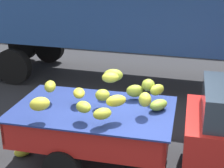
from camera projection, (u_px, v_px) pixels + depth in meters
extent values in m
cube|color=gray|center=(183.00, 53.00, 13.41)|extent=(80.00, 0.80, 0.16)
cube|color=#B21E19|center=(94.00, 133.00, 6.24)|extent=(2.83, 1.80, 0.08)
cube|color=#B21E19|center=(105.00, 103.00, 6.88)|extent=(2.75, 0.19, 0.44)
cube|color=#B21E19|center=(79.00, 142.00, 5.42)|extent=(2.75, 0.19, 0.44)
cube|color=#B21E19|center=(169.00, 128.00, 5.86)|extent=(0.14, 1.66, 0.44)
cube|color=#B21E19|center=(25.00, 113.00, 6.44)|extent=(0.14, 1.66, 0.44)
cube|color=#B21914|center=(105.00, 104.00, 6.92)|extent=(2.64, 0.15, 0.07)
cube|color=navy|center=(93.00, 109.00, 6.07)|extent=(2.96, 1.92, 0.03)
ellipsoid|color=yellow|center=(79.00, 93.00, 6.12)|extent=(0.34, 0.41, 0.16)
ellipsoid|color=#A8AA2B|center=(102.00, 114.00, 5.33)|extent=(0.37, 0.37, 0.18)
ellipsoid|color=gold|center=(145.00, 100.00, 5.67)|extent=(0.27, 0.33, 0.24)
ellipsoid|color=gold|center=(116.00, 101.00, 5.48)|extent=(0.40, 0.38, 0.19)
ellipsoid|color=gold|center=(40.00, 104.00, 5.45)|extent=(0.41, 0.42, 0.22)
ellipsoid|color=olive|center=(158.00, 105.00, 5.93)|extent=(0.40, 0.44, 0.19)
ellipsoid|color=gold|center=(50.00, 86.00, 6.20)|extent=(0.30, 0.39, 0.20)
ellipsoid|color=olive|center=(148.00, 85.00, 6.29)|extent=(0.26, 0.29, 0.22)
ellipsoid|color=#99A22A|center=(157.00, 90.00, 6.20)|extent=(0.33, 0.37, 0.20)
ellipsoid|color=olive|center=(135.00, 91.00, 6.37)|extent=(0.40, 0.35, 0.23)
ellipsoid|color=#96A42D|center=(113.00, 75.00, 6.54)|extent=(0.42, 0.33, 0.24)
ellipsoid|color=#9FA92E|center=(84.00, 107.00, 5.48)|extent=(0.37, 0.36, 0.18)
ellipsoid|color=gold|center=(110.00, 78.00, 6.44)|extent=(0.39, 0.35, 0.20)
ellipsoid|color=#9FA429|center=(102.00, 95.00, 5.98)|extent=(0.33, 0.34, 0.20)
cylinder|color=black|center=(90.00, 124.00, 7.13)|extent=(0.65, 0.23, 0.64)
cylinder|color=black|center=(62.00, 167.00, 5.67)|extent=(0.65, 0.23, 0.64)
cube|color=black|center=(139.00, 47.00, 10.14)|extent=(11.04, 0.41, 0.30)
cylinder|color=black|center=(49.00, 47.00, 12.36)|extent=(1.08, 0.30, 1.08)
cylinder|color=black|center=(14.00, 66.00, 10.21)|extent=(1.08, 0.30, 1.08)
cylinder|color=black|center=(23.00, 45.00, 12.65)|extent=(1.08, 0.30, 1.08)
ellipsoid|color=#ACAA29|center=(23.00, 151.00, 6.58)|extent=(0.40, 0.43, 0.17)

